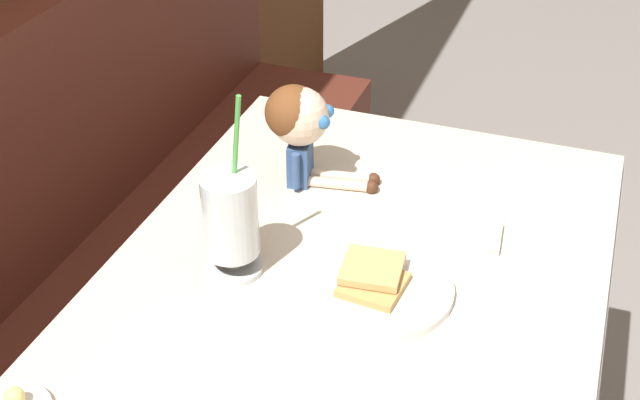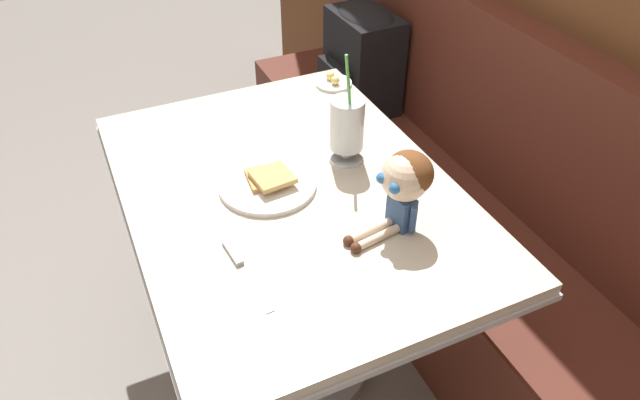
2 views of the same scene
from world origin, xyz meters
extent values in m
plane|color=gray|center=(0.00, 0.00, 0.00)|extent=(8.00, 8.00, 0.00)
cube|color=#512319|center=(0.00, 0.77, 0.23)|extent=(2.60, 0.48, 0.45)
cube|color=#512319|center=(0.00, 0.96, 0.73)|extent=(2.60, 0.10, 0.55)
cube|color=beige|center=(0.00, 0.18, 0.72)|extent=(1.10, 0.80, 0.03)
cube|color=#B7BABF|center=(0.00, 0.18, 0.70)|extent=(1.11, 0.81, 0.02)
cylinder|color=#A5A8AD|center=(0.00, 0.18, 0.37)|extent=(0.14, 0.14, 0.65)
cylinder|color=gray|center=(0.00, 0.18, 0.02)|extent=(0.48, 0.48, 0.04)
cylinder|color=white|center=(-0.03, 0.13, 0.75)|extent=(0.25, 0.25, 0.01)
cube|color=tan|center=(-0.04, 0.13, 0.76)|extent=(0.10, 0.10, 0.01)
cube|color=tan|center=(-0.01, 0.14, 0.78)|extent=(0.10, 0.10, 0.01)
cylinder|color=silver|center=(-0.05, 0.37, 0.74)|extent=(0.10, 0.10, 0.01)
cylinder|color=silver|center=(-0.05, 0.37, 0.77)|extent=(0.03, 0.03, 0.03)
cylinder|color=silver|center=(-0.05, 0.37, 0.85)|extent=(0.09, 0.09, 0.14)
cylinder|color=pink|center=(-0.05, 0.37, 0.84)|extent=(0.08, 0.08, 0.13)
cylinder|color=#51B74C|center=(-0.04, 0.36, 0.95)|extent=(0.01, 0.03, 0.22)
cylinder|color=white|center=(-0.45, 0.52, 0.74)|extent=(0.12, 0.12, 0.01)
sphere|color=#F4E07A|center=(-0.47, 0.52, 0.76)|extent=(0.03, 0.03, 0.03)
sphere|color=#F4E07A|center=(-0.43, 0.52, 0.76)|extent=(0.03, 0.03, 0.03)
cube|color=silver|center=(0.30, -0.01, 0.74)|extent=(0.14, 0.03, 0.00)
cube|color=#B2B5BA|center=(0.17, -0.03, 0.75)|extent=(0.09, 0.03, 0.01)
cube|color=#385689|center=(0.24, 0.36, 0.78)|extent=(0.07, 0.05, 0.08)
sphere|color=beige|center=(0.24, 0.36, 0.88)|extent=(0.11, 0.11, 0.11)
ellipsoid|color=brown|center=(0.24, 0.38, 0.89)|extent=(0.13, 0.12, 0.10)
sphere|color=#2D6BB2|center=(0.23, 0.31, 0.88)|extent=(0.03, 0.03, 0.03)
sphere|color=#2D6BB2|center=(0.27, 0.32, 0.88)|extent=(0.03, 0.03, 0.03)
cylinder|color=beige|center=(0.24, 0.28, 0.75)|extent=(0.04, 0.12, 0.02)
cylinder|color=beige|center=(0.27, 0.29, 0.75)|extent=(0.04, 0.12, 0.02)
sphere|color=#4C2819|center=(0.25, 0.22, 0.75)|extent=(0.03, 0.03, 0.03)
sphere|color=#4C2819|center=(0.28, 0.23, 0.75)|extent=(0.03, 0.03, 0.03)
cylinder|color=#385689|center=(0.20, 0.36, 0.79)|extent=(0.02, 0.02, 0.07)
cylinder|color=#385689|center=(0.28, 0.37, 0.79)|extent=(0.02, 0.02, 0.07)
cube|color=black|center=(-0.74, 0.79, 0.64)|extent=(0.30, 0.21, 0.38)
cube|color=black|center=(-0.74, 0.67, 0.56)|extent=(0.21, 0.05, 0.17)
ellipsoid|color=black|center=(-0.74, 0.79, 0.82)|extent=(0.29, 0.20, 0.07)
camera|label=1|loc=(-1.04, -0.14, 1.62)|focal=47.53mm
camera|label=2|loc=(1.11, -0.24, 1.66)|focal=32.93mm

